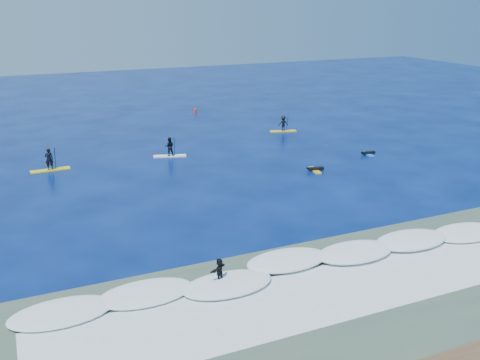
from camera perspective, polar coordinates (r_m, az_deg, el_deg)
name	(u,v)px	position (r m, az deg, el deg)	size (l,w,h in m)	color
ground	(261,200)	(38.95, 2.24, -2.16)	(160.00, 160.00, 0.00)	#031144
shallow_water	(383,291)	(28.25, 15.01, -11.35)	(90.00, 13.00, 0.01)	#3B5144
breaking_wave	(338,258)	(31.04, 10.42, -8.14)	(40.00, 6.00, 0.30)	white
whitewater	(371,282)	(28.92, 13.77, -10.50)	(34.00, 5.00, 0.02)	silver
sup_paddler_left	(50,163)	(48.21, -19.65, 1.76)	(3.28, 0.92, 2.28)	gold
sup_paddler_center	(170,148)	(49.98, -7.52, 3.37)	(3.10, 1.59, 2.12)	white
sup_paddler_right	(283,125)	(59.38, 4.63, 5.91)	(2.98, 1.47, 2.03)	yellow
prone_paddler_near	(315,169)	(45.96, 8.00, 1.14)	(1.55, 2.00, 0.41)	gold
prone_paddler_far	(368,153)	(51.76, 13.47, 2.79)	(1.47, 1.89, 0.39)	blue
wave_surfer	(219,271)	(27.51, -2.21, -9.73)	(1.81, 1.38, 1.32)	white
marker_buoy	(195,111)	(69.43, -4.78, 7.39)	(0.32, 0.32, 0.77)	red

